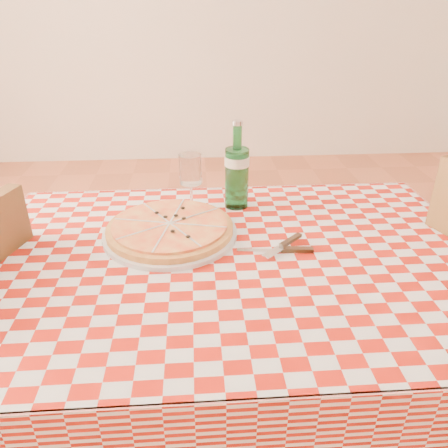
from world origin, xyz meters
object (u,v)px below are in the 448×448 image
Objects in this scene: pizza_plate at (170,228)px; wine_glass at (191,182)px; water_bottle at (237,165)px; dining_table at (233,287)px.

wine_glass is (0.06, 0.17, 0.06)m from pizza_plate.
dining_table is at bearing -96.84° from water_bottle.
dining_table is 4.45× the size of water_bottle.
pizza_plate is at bearing -138.19° from water_bottle.
dining_table is 6.92× the size of wine_glass.
dining_table is 0.24m from pizza_plate.
dining_table is 0.38m from water_bottle.
wine_glass is (-0.14, -0.01, -0.05)m from water_bottle.
wine_glass is at bearing -177.85° from water_bottle.
wine_glass is at bearing 71.02° from pizza_plate.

